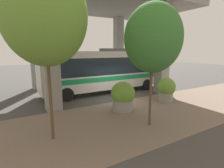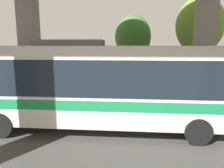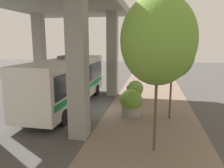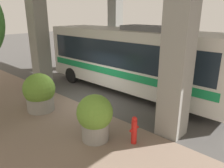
{
  "view_description": "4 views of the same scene",
  "coord_description": "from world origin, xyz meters",
  "px_view_note": "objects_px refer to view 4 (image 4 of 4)",
  "views": [
    {
      "loc": [
        -10.28,
        6.66,
        3.62
      ],
      "look_at": [
        0.31,
        0.49,
        1.26
      ],
      "focal_mm": 28.0,
      "sensor_mm": 36.0,
      "label": 1
    },
    {
      "loc": [
        12.06,
        0.91,
        3.59
      ],
      "look_at": [
        0.09,
        -0.14,
        1.42
      ],
      "focal_mm": 35.0,
      "sensor_mm": 36.0,
      "label": 2
    },
    {
      "loc": [
        -3.1,
        14.67,
        4.8
      ],
      "look_at": [
        -0.26,
        -0.4,
        1.84
      ],
      "focal_mm": 35.0,
      "sensor_mm": 36.0,
      "label": 3
    },
    {
      "loc": [
        -6.46,
        -7.92,
        4.42
      ],
      "look_at": [
        1.23,
        -0.83,
        0.98
      ],
      "focal_mm": 35.0,
      "sensor_mm": 36.0,
      "label": 4
    }
  ],
  "objects_px": {
    "fire_hydrant": "(134,130)",
    "planter_front": "(40,93)",
    "bus": "(131,57)",
    "planter_middle": "(95,117)"
  },
  "relations": [
    {
      "from": "fire_hydrant",
      "to": "planter_front",
      "type": "height_order",
      "value": "planter_front"
    },
    {
      "from": "bus",
      "to": "planter_middle",
      "type": "distance_m",
      "value": 5.5
    },
    {
      "from": "fire_hydrant",
      "to": "bus",
      "type": "bearing_deg",
      "value": 39.6
    },
    {
      "from": "planter_middle",
      "to": "fire_hydrant",
      "type": "bearing_deg",
      "value": -57.86
    },
    {
      "from": "bus",
      "to": "planter_front",
      "type": "xyz_separation_m",
      "value": [
        -4.91,
        1.47,
        -1.16
      ]
    },
    {
      "from": "fire_hydrant",
      "to": "planter_front",
      "type": "relative_size",
      "value": 0.58
    },
    {
      "from": "fire_hydrant",
      "to": "planter_middle",
      "type": "xyz_separation_m",
      "value": [
        -0.74,
        1.18,
        0.38
      ]
    },
    {
      "from": "bus",
      "to": "fire_hydrant",
      "type": "xyz_separation_m",
      "value": [
        -4.14,
        -3.43,
        -1.52
      ]
    },
    {
      "from": "bus",
      "to": "planter_middle",
      "type": "bearing_deg",
      "value": -155.31
    },
    {
      "from": "bus",
      "to": "planter_middle",
      "type": "height_order",
      "value": "bus"
    }
  ]
}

